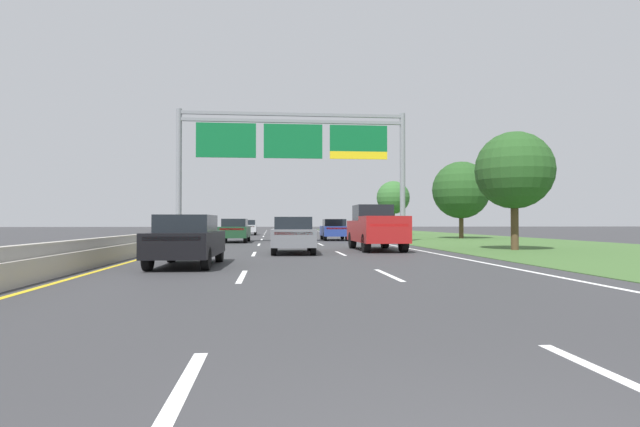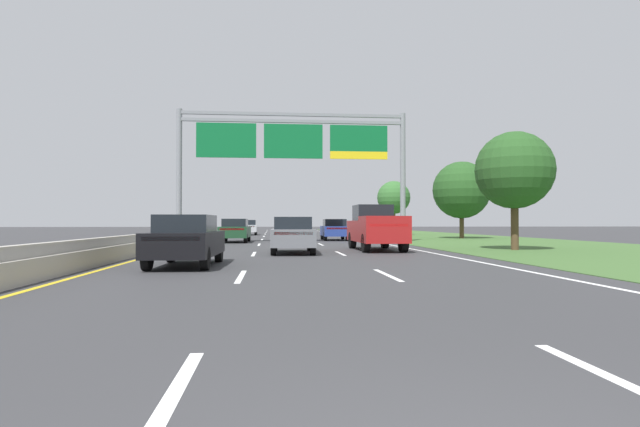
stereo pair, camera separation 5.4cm
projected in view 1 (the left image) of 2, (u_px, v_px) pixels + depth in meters
The scene contains 14 objects.
ground_plane at pixel (287, 241), 37.29m from camera, with size 220.00×220.00×0.00m, color #333335.
lane_striping at pixel (287, 241), 36.84m from camera, with size 11.96×106.00×0.01m.
grass_verge_right at pixel (472, 240), 38.62m from camera, with size 14.00×110.00×0.02m, color #3D602D.
median_barrier_concrete at pixel (194, 236), 36.67m from camera, with size 0.60×110.00×0.85m.
overhead_sign_gantry at pixel (293, 148), 33.63m from camera, with size 15.06×0.42×8.66m.
pickup_truck_red at pixel (376, 228), 24.68m from camera, with size 2.04×5.41×2.20m.
car_silver_left_lane_sedan at pixel (248, 227), 53.80m from camera, with size 1.89×4.43×1.57m.
car_darkgreen_left_lane_sedan at pixel (235, 230), 34.38m from camera, with size 1.92×4.44×1.57m.
car_blue_right_lane_sedan at pixel (334, 229), 38.34m from camera, with size 1.92×4.44×1.57m.
car_black_left_lane_sedan at pixel (187, 239), 15.80m from camera, with size 1.93×4.45×1.57m.
car_grey_centre_lane_sedan at pixel (293, 234), 22.32m from camera, with size 1.94×4.45×1.57m.
roadside_tree_near at pixel (514, 171), 24.65m from camera, with size 3.71×3.71×5.70m.
roadside_tree_mid at pixel (461, 190), 42.09m from camera, with size 4.69×4.69×6.33m.
roadside_tree_far at pixel (393, 198), 53.83m from camera, with size 3.46×3.46×5.66m.
Camera 1 is at (-1.14, -2.38, 1.35)m, focal length 28.82 mm.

